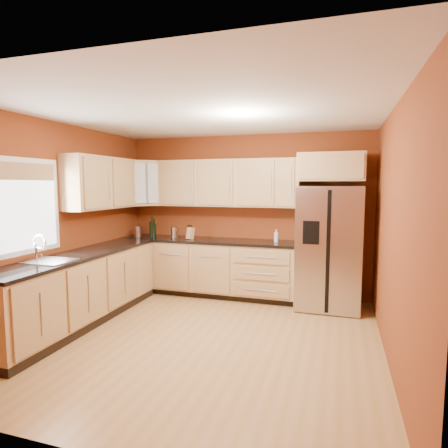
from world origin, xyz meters
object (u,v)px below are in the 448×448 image
Objects in this scene: refrigerator at (329,247)px; soap_dispenser at (276,236)px; knife_block at (190,233)px; canister_left at (175,233)px; wine_bottle_a at (152,226)px.

soap_dispenser is at bearing 172.86° from refrigerator.
refrigerator reaches higher than knife_block.
knife_block is at bearing 179.95° from refrigerator.
soap_dispenser reaches higher than canister_left.
knife_block is (0.30, -0.04, 0.01)m from canister_left.
soap_dispenser is (-0.78, 0.10, 0.13)m from refrigerator.
knife_block reaches higher than canister_left.
knife_block is at bearing -6.32° from wine_bottle_a.
canister_left is 0.51× the size of wine_bottle_a.
wine_bottle_a reaches higher than knife_block.
canister_left is 0.93× the size of knife_block.
wine_bottle_a is 1.82× the size of soap_dispenser.
refrigerator is 2.91m from wine_bottle_a.
refrigerator reaches higher than canister_left.
canister_left is 0.92× the size of soap_dispenser.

